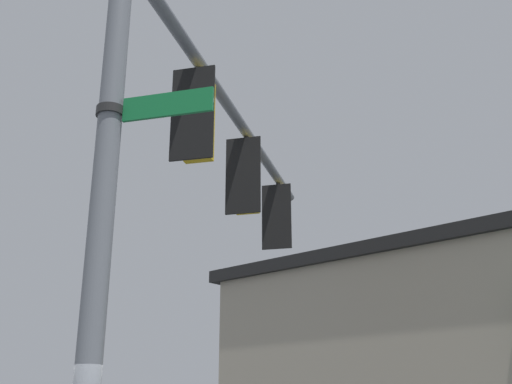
{
  "coord_description": "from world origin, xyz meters",
  "views": [
    {
      "loc": [
        2.45,
        -4.53,
        2.11
      ],
      "look_at": [
        0.11,
        4.81,
        5.56
      ],
      "focal_mm": 44.57,
      "sensor_mm": 36.0,
      "label": 1
    }
  ],
  "objects_px": {
    "traffic_light_nearest_pole": "(198,119)",
    "street_name_sign": "(140,108)",
    "traffic_light_mid_inner": "(246,179)",
    "traffic_light_mid_outer": "(279,219)"
  },
  "relations": [
    {
      "from": "traffic_light_mid_outer",
      "to": "street_name_sign",
      "type": "bearing_deg",
      "value": -88.74
    },
    {
      "from": "traffic_light_nearest_pole",
      "to": "traffic_light_mid_inner",
      "type": "relative_size",
      "value": 1.0
    },
    {
      "from": "traffic_light_mid_inner",
      "to": "traffic_light_nearest_pole",
      "type": "bearing_deg",
      "value": -91.3
    },
    {
      "from": "traffic_light_nearest_pole",
      "to": "traffic_light_mid_outer",
      "type": "bearing_deg",
      "value": 88.7
    },
    {
      "from": "traffic_light_mid_inner",
      "to": "street_name_sign",
      "type": "distance_m",
      "value": 4.37
    },
    {
      "from": "traffic_light_nearest_pole",
      "to": "traffic_light_mid_inner",
      "type": "xyz_separation_m",
      "value": [
        0.05,
        2.14,
        0.0
      ]
    },
    {
      "from": "traffic_light_nearest_pole",
      "to": "street_name_sign",
      "type": "distance_m",
      "value": 2.33
    },
    {
      "from": "traffic_light_nearest_pole",
      "to": "traffic_light_mid_inner",
      "type": "height_order",
      "value": "same"
    },
    {
      "from": "traffic_light_mid_outer",
      "to": "street_name_sign",
      "type": "xyz_separation_m",
      "value": [
        0.14,
        -6.4,
        -0.94
      ]
    },
    {
      "from": "traffic_light_nearest_pole",
      "to": "street_name_sign",
      "type": "xyz_separation_m",
      "value": [
        0.24,
        -2.12,
        -0.94
      ]
    }
  ]
}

